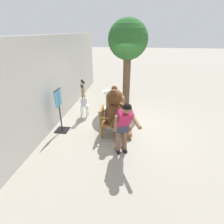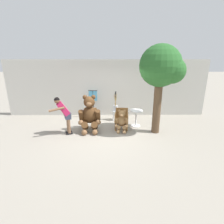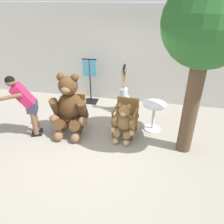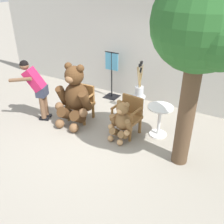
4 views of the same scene
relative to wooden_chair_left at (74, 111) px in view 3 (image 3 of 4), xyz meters
The scene contains 12 objects.
ground_plane 0.95m from the wooden_chair_left, 38.81° to the right, with size 60.00×60.00×0.00m, color gray.
back_wall 2.20m from the wooden_chair_left, 70.92° to the left, with size 10.00×0.16×2.80m, color beige.
wooden_chair_left is the anchor object (origin of this frame).
wooden_chair_right 1.30m from the wooden_chair_left, ahead, with size 0.61×0.57×0.86m.
teddy_bear_large 0.38m from the wooden_chair_left, 88.54° to the right, with size 0.89×0.86×1.49m.
teddy_bear_small 1.32m from the wooden_chair_left, 12.66° to the right, with size 0.55×0.53×0.91m.
person_visitor 1.16m from the wooden_chair_left, 149.50° to the right, with size 0.74×0.67×1.50m.
white_stool 1.50m from the wooden_chair_left, 43.84° to the left, with size 0.34×0.34×0.46m.
brush_bucket 1.51m from the wooden_chair_left, 43.88° to the left, with size 0.22×0.22×0.93m.
round_side_table 1.96m from the wooden_chair_left, ahead, with size 0.56×0.56×0.72m.
patio_tree 3.42m from the wooden_chair_left, ahead, with size 1.61×1.53×3.37m.
clothing_display_stand 1.49m from the wooden_chair_left, 90.41° to the left, with size 0.44×0.40×1.36m.
Camera 3 is at (1.22, -3.94, 3.06)m, focal length 35.00 mm.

